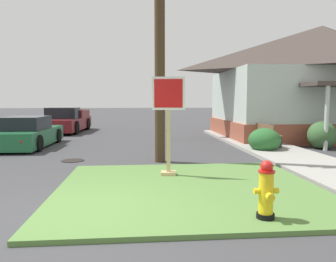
{
  "coord_description": "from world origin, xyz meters",
  "views": [
    {
      "loc": [
        0.94,
        -5.3,
        1.88
      ],
      "look_at": [
        1.65,
        2.73,
        1.12
      ],
      "focal_mm": 34.6,
      "sensor_mm": 36.0,
      "label": 1
    }
  ],
  "objects_px": {
    "fire_hydrant": "(266,191)",
    "parked_sedan_green": "(27,134)",
    "utility_pole": "(160,10)",
    "manhole_cover": "(73,161)",
    "street_bench": "(267,134)",
    "pickup_truck_maroon": "(66,122)",
    "stop_sign": "(168,126)"
  },
  "relations": [
    {
      "from": "stop_sign",
      "to": "pickup_truck_maroon",
      "type": "xyz_separation_m",
      "value": [
        -5.07,
        12.09,
        -0.65
      ]
    },
    {
      "from": "street_bench",
      "to": "parked_sedan_green",
      "type": "bearing_deg",
      "value": 172.01
    },
    {
      "from": "stop_sign",
      "to": "parked_sedan_green",
      "type": "distance_m",
      "value": 7.88
    },
    {
      "from": "street_bench",
      "to": "utility_pole",
      "type": "relative_size",
      "value": 0.18
    },
    {
      "from": "stop_sign",
      "to": "fire_hydrant",
      "type": "bearing_deg",
      "value": -68.06
    },
    {
      "from": "stop_sign",
      "to": "parked_sedan_green",
      "type": "height_order",
      "value": "stop_sign"
    },
    {
      "from": "pickup_truck_maroon",
      "to": "street_bench",
      "type": "height_order",
      "value": "pickup_truck_maroon"
    },
    {
      "from": "manhole_cover",
      "to": "fire_hydrant",
      "type": "bearing_deg",
      "value": -54.21
    },
    {
      "from": "street_bench",
      "to": "utility_pole",
      "type": "bearing_deg",
      "value": -151.39
    },
    {
      "from": "manhole_cover",
      "to": "stop_sign",
      "type": "bearing_deg",
      "value": -42.22
    },
    {
      "from": "stop_sign",
      "to": "manhole_cover",
      "type": "xyz_separation_m",
      "value": [
        -2.79,
        2.53,
        -1.26
      ]
    },
    {
      "from": "manhole_cover",
      "to": "pickup_truck_maroon",
      "type": "height_order",
      "value": "pickup_truck_maroon"
    },
    {
      "from": "manhole_cover",
      "to": "pickup_truck_maroon",
      "type": "relative_size",
      "value": 0.14
    },
    {
      "from": "fire_hydrant",
      "to": "parked_sedan_green",
      "type": "bearing_deg",
      "value": 126.07
    },
    {
      "from": "fire_hydrant",
      "to": "stop_sign",
      "type": "height_order",
      "value": "stop_sign"
    },
    {
      "from": "pickup_truck_maroon",
      "to": "street_bench",
      "type": "relative_size",
      "value": 3.24
    },
    {
      "from": "manhole_cover",
      "to": "street_bench",
      "type": "bearing_deg",
      "value": 15.66
    },
    {
      "from": "utility_pole",
      "to": "stop_sign",
      "type": "bearing_deg",
      "value": -88.16
    },
    {
      "from": "parked_sedan_green",
      "to": "street_bench",
      "type": "bearing_deg",
      "value": -7.99
    },
    {
      "from": "stop_sign",
      "to": "utility_pole",
      "type": "bearing_deg",
      "value": 91.84
    },
    {
      "from": "manhole_cover",
      "to": "utility_pole",
      "type": "xyz_separation_m",
      "value": [
        2.72,
        -0.39,
        4.54
      ]
    },
    {
      "from": "fire_hydrant",
      "to": "utility_pole",
      "type": "distance_m",
      "value": 6.69
    },
    {
      "from": "fire_hydrant",
      "to": "manhole_cover",
      "type": "relative_size",
      "value": 1.29
    },
    {
      "from": "manhole_cover",
      "to": "street_bench",
      "type": "distance_m",
      "value": 7.35
    },
    {
      "from": "pickup_truck_maroon",
      "to": "street_bench",
      "type": "xyz_separation_m",
      "value": [
        9.34,
        -7.58,
        -0.03
      ]
    },
    {
      "from": "stop_sign",
      "to": "utility_pole",
      "type": "relative_size",
      "value": 0.27
    },
    {
      "from": "fire_hydrant",
      "to": "stop_sign",
      "type": "relative_size",
      "value": 0.38
    },
    {
      "from": "fire_hydrant",
      "to": "stop_sign",
      "type": "distance_m",
      "value": 3.36
    },
    {
      "from": "parked_sedan_green",
      "to": "street_bench",
      "type": "relative_size",
      "value": 2.74
    },
    {
      "from": "street_bench",
      "to": "utility_pole",
      "type": "xyz_separation_m",
      "value": [
        -4.34,
        -2.37,
        3.97
      ]
    },
    {
      "from": "utility_pole",
      "to": "parked_sedan_green",
      "type": "bearing_deg",
      "value": 144.41
    },
    {
      "from": "fire_hydrant",
      "to": "stop_sign",
      "type": "xyz_separation_m",
      "value": [
        -1.22,
        3.03,
        0.76
      ]
    }
  ]
}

